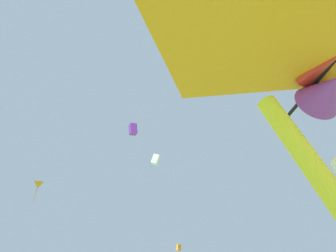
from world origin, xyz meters
The scene contains 5 objects.
held_stunt_kite centered at (-0.04, 0.16, 2.16)m, with size 2.02×1.29×0.43m.
distant_kite_purple_mid_right centered at (2.02, 22.36, 16.14)m, with size 1.10×1.03×1.46m.
distant_kite_white_low_left centered at (6.33, 27.53, 15.20)m, with size 1.47×1.37×1.57m.
distant_kite_orange_high_left centered at (-6.31, 23.82, 8.85)m, with size 1.02×1.11×1.99m.
distant_kite_orange_mid_left centered at (10.81, 31.08, 4.82)m, with size 0.72×0.61×0.83m.
Camera 1 is at (-1.10, -0.32, 1.17)m, focal length 24.25 mm.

